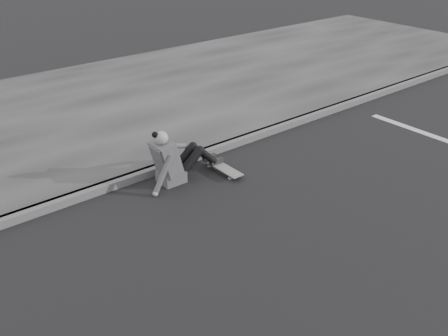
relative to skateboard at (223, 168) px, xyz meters
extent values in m
plane|color=black|center=(-0.68, -1.95, -0.07)|extent=(80.00, 80.00, 0.00)
cube|color=#515151|center=(-0.68, 0.63, -0.01)|extent=(24.00, 0.16, 0.12)
cube|color=#333333|center=(-0.68, 3.65, -0.01)|extent=(24.00, 6.00, 0.12)
cylinder|color=gray|center=(-0.07, -0.26, -0.04)|extent=(0.03, 0.05, 0.05)
cylinder|color=gray|center=(0.07, -0.26, -0.04)|extent=(0.03, 0.05, 0.05)
cylinder|color=gray|center=(-0.07, 0.26, -0.04)|extent=(0.03, 0.05, 0.05)
cylinder|color=gray|center=(0.07, 0.26, -0.04)|extent=(0.03, 0.05, 0.05)
cube|color=#29292B|center=(0.00, -0.26, -0.02)|extent=(0.16, 0.04, 0.03)
cube|color=#29292B|center=(0.00, 0.26, -0.02)|extent=(0.16, 0.04, 0.03)
cube|color=slate|center=(0.00, 0.00, 0.01)|extent=(0.20, 0.78, 0.02)
cube|color=#49494B|center=(-0.80, 0.25, 0.02)|extent=(0.36, 0.34, 0.18)
cube|color=#49494B|center=(-0.87, 0.25, 0.36)|extent=(0.37, 0.40, 0.57)
cube|color=#49494B|center=(-1.00, 0.25, 0.48)|extent=(0.14, 0.30, 0.20)
cylinder|color=gray|center=(-0.92, 0.25, 0.60)|extent=(0.09, 0.09, 0.08)
sphere|color=gray|center=(-0.93, 0.25, 0.69)|extent=(0.20, 0.20, 0.20)
sphere|color=black|center=(-1.02, 0.27, 0.76)|extent=(0.09, 0.09, 0.09)
cylinder|color=black|center=(-0.49, 0.16, 0.21)|extent=(0.43, 0.13, 0.39)
cylinder|color=black|center=(-0.49, 0.34, 0.21)|extent=(0.43, 0.13, 0.39)
cylinder|color=black|center=(-0.19, 0.16, 0.21)|extent=(0.35, 0.11, 0.36)
cylinder|color=black|center=(-0.19, 0.34, 0.21)|extent=(0.35, 0.11, 0.36)
sphere|color=black|center=(-0.32, 0.16, 0.35)|extent=(0.13, 0.13, 0.13)
sphere|color=black|center=(-0.32, 0.34, 0.35)|extent=(0.13, 0.13, 0.13)
cube|color=black|center=(0.00, 0.16, 0.05)|extent=(0.24, 0.08, 0.07)
cube|color=black|center=(0.00, 0.34, 0.05)|extent=(0.24, 0.08, 0.07)
cylinder|color=#49494B|center=(-1.07, 0.04, 0.22)|extent=(0.38, 0.08, 0.58)
sphere|color=gray|center=(-1.22, 0.03, -0.03)|extent=(0.08, 0.08, 0.08)
cylinder|color=#49494B|center=(-0.63, 0.41, 0.42)|extent=(0.48, 0.08, 0.21)
camera|label=1|loc=(-4.32, -5.40, 3.62)|focal=40.00mm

